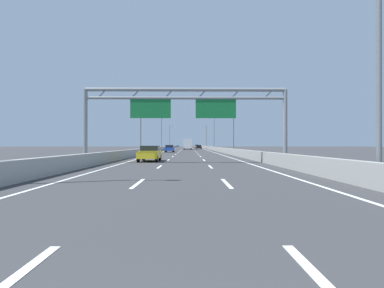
{
  "coord_description": "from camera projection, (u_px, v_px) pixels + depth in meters",
  "views": [
    {
      "loc": [
        0.26,
        0.34,
        1.59
      ],
      "look_at": [
        1.25,
        89.65,
        1.7
      ],
      "focal_mm": 28.08,
      "sensor_mm": 36.0,
      "label": 1
    }
  ],
  "objects": [
    {
      "name": "lane_dash_left_3",
      "position": [
        168.0,
        160.0,
        30.13
      ],
      "size": [
        0.16,
        3.0,
        0.01
      ],
      "primitive_type": "cube",
      "color": "white",
      "rests_on": "ground_plane"
    },
    {
      "name": "lane_dash_left_9",
      "position": [
        181.0,
        150.0,
        84.13
      ],
      "size": [
        0.16,
        3.0,
        0.01
      ],
      "primitive_type": "cube",
      "color": "white",
      "rests_on": "ground_plane"
    },
    {
      "name": "lane_dash_right_15",
      "position": [
        192.0,
        148.0,
        138.17
      ],
      "size": [
        0.16,
        3.0,
        0.01
      ],
      "primitive_type": "cube",
      "color": "white",
      "rests_on": "ground_plane"
    },
    {
      "name": "black_car",
      "position": [
        199.0,
        147.0,
        102.57
      ],
      "size": [
        1.79,
        4.66,
        1.39
      ],
      "color": "black",
      "rests_on": "ground_plane"
    },
    {
      "name": "lane_dash_right_17",
      "position": [
        192.0,
        147.0,
        156.16
      ],
      "size": [
        0.16,
        3.0,
        0.01
      ],
      "primitive_type": "cube",
      "color": "white",
      "rests_on": "ground_plane"
    },
    {
      "name": "lane_dash_left_11",
      "position": [
        183.0,
        149.0,
        102.13
      ],
      "size": [
        0.16,
        3.0,
        0.01
      ],
      "primitive_type": "cube",
      "color": "white",
      "rests_on": "ground_plane"
    },
    {
      "name": "lane_dash_left_15",
      "position": [
        184.0,
        148.0,
        138.13
      ],
      "size": [
        0.16,
        3.0,
        0.01
      ],
      "primitive_type": "cube",
      "color": "white",
      "rests_on": "ground_plane"
    },
    {
      "name": "lane_dash_right_9",
      "position": [
        194.0,
        150.0,
        84.17
      ],
      "size": [
        0.16,
        3.0,
        0.01
      ],
      "primitive_type": "cube",
      "color": "white",
      "rests_on": "ground_plane"
    },
    {
      "name": "streetlamp_left_far",
      "position": [
        162.0,
        131.0,
        87.7
      ],
      "size": [
        2.58,
        0.28,
        9.5
      ],
      "color": "slate",
      "rests_on": "ground_plane"
    },
    {
      "name": "streetlamp_right_near",
      "position": [
        373.0,
        47.0,
        11.71
      ],
      "size": [
        2.58,
        0.28,
        9.5
      ],
      "color": "slate",
      "rests_on": "ground_plane"
    },
    {
      "name": "lane_dash_left_1",
      "position": [
        138.0,
        183.0,
        12.13
      ],
      "size": [
        0.16,
        3.0,
        0.01
      ],
      "primitive_type": "cube",
      "color": "white",
      "rests_on": "ground_plane"
    },
    {
      "name": "streetlamp_right_far",
      "position": [
        213.0,
        131.0,
        87.86
      ],
      "size": [
        2.58,
        0.28,
        9.5
      ],
      "color": "slate",
      "rests_on": "ground_plane"
    },
    {
      "name": "lane_dash_left_14",
      "position": [
        184.0,
        148.0,
        129.13
      ],
      "size": [
        0.16,
        3.0,
        0.01
      ],
      "primitive_type": "cube",
      "color": "white",
      "rests_on": "ground_plane"
    },
    {
      "name": "lane_dash_left_16",
      "position": [
        184.0,
        148.0,
        147.13
      ],
      "size": [
        0.16,
        3.0,
        0.01
      ],
      "primitive_type": "cube",
      "color": "white",
      "rests_on": "ground_plane"
    },
    {
      "name": "edge_line_right",
      "position": [
        206.0,
        150.0,
        87.71
      ],
      "size": [
        0.16,
        176.0,
        0.01
      ],
      "primitive_type": "cube",
      "color": "white",
      "rests_on": "ground_plane"
    },
    {
      "name": "yellow_car",
      "position": [
        150.0,
        153.0,
        28.04
      ],
      "size": [
        1.84,
        4.17,
        1.46
      ],
      "color": "yellow",
      "rests_on": "ground_plane"
    },
    {
      "name": "white_car",
      "position": [
        189.0,
        146.0,
        126.09
      ],
      "size": [
        1.87,
        4.46,
        1.41
      ],
      "color": "silver",
      "rests_on": "ground_plane"
    },
    {
      "name": "lane_dash_left_17",
      "position": [
        185.0,
        147.0,
        156.12
      ],
      "size": [
        0.16,
        3.0,
        0.01
      ],
      "primitive_type": "cube",
      "color": "white",
      "rests_on": "ground_plane"
    },
    {
      "name": "lane_dash_left_4",
      "position": [
        173.0,
        156.0,
        39.13
      ],
      "size": [
        0.16,
        3.0,
        0.01
      ],
      "primitive_type": "cube",
      "color": "white",
      "rests_on": "ground_plane"
    },
    {
      "name": "barrier_left",
      "position": [
        169.0,
        147.0,
        109.57
      ],
      "size": [
        0.45,
        220.0,
        0.95
      ],
      "color": "#9E9E99",
      "rests_on": "ground_plane"
    },
    {
      "name": "streetlamp_right_mid",
      "position": [
        232.0,
        121.0,
        49.79
      ],
      "size": [
        2.58,
        0.28,
        9.5
      ],
      "color": "slate",
      "rests_on": "ground_plane"
    },
    {
      "name": "lane_dash_right_14",
      "position": [
        192.0,
        148.0,
        129.17
      ],
      "size": [
        0.16,
        3.0,
        0.01
      ],
      "primitive_type": "cube",
      "color": "white",
      "rests_on": "ground_plane"
    },
    {
      "name": "lane_dash_right_4",
      "position": [
        200.0,
        156.0,
        39.17
      ],
      "size": [
        0.16,
        3.0,
        0.01
      ],
      "primitive_type": "cube",
      "color": "white",
      "rests_on": "ground_plane"
    },
    {
      "name": "lane_dash_right_10",
      "position": [
        194.0,
        149.0,
        93.17
      ],
      "size": [
        0.16,
        3.0,
        0.01
      ],
      "primitive_type": "cube",
      "color": "white",
      "rests_on": "ground_plane"
    },
    {
      "name": "lane_dash_right_2",
      "position": [
        210.0,
        167.0,
        21.17
      ],
      "size": [
        0.16,
        3.0,
        0.01
      ],
      "primitive_type": "cube",
      "color": "white",
      "rests_on": "ground_plane"
    },
    {
      "name": "lane_dash_right_7",
      "position": [
        196.0,
        152.0,
        66.17
      ],
      "size": [
        0.16,
        3.0,
        0.01
      ],
      "primitive_type": "cube",
      "color": "white",
      "rests_on": "ground_plane"
    },
    {
      "name": "lane_dash_right_13",
      "position": [
        193.0,
        148.0,
        120.17
      ],
      "size": [
        0.16,
        3.0,
        0.01
      ],
      "primitive_type": "cube",
      "color": "white",
      "rests_on": "ground_plane"
    },
    {
      "name": "edge_line_left",
      "position": [
        170.0,
        150.0,
        87.59
      ],
      "size": [
        0.16,
        176.0,
        0.01
      ],
      "primitive_type": "cube",
      "color": "white",
      "rests_on": "ground_plane"
    },
    {
      "name": "lane_dash_right_8",
      "position": [
        195.0,
        151.0,
        75.17
      ],
      "size": [
        0.16,
        3.0,
        0.01
      ],
      "primitive_type": "cube",
      "color": "white",
      "rests_on": "ground_plane"
    },
    {
      "name": "orange_car",
      "position": [
        197.0,
        146.0,
        126.41
      ],
      "size": [
        1.79,
        4.28,
        1.5
      ],
      "color": "orange",
      "rests_on": "ground_plane"
    },
    {
      "name": "lane_dash_left_6",
      "position": [
        178.0,
        153.0,
        57.13
      ],
      "size": [
        0.16,
        3.0,
        0.01
      ],
      "primitive_type": "cube",
      "color": "white",
      "rests_on": "ground_plane"
    },
    {
      "name": "lane_dash_left_8",
      "position": [
        180.0,
        151.0,
        75.13
      ],
      "size": [
        0.16,
        3.0,
        0.01
      ],
      "primitive_type": "cube",
      "color": "white",
      "rests_on": "ground_plane"
    },
    {
      "name": "ground_plane",
      "position": [
        188.0,
        149.0,
        99.65
      ],
      "size": [
        260.0,
        260.0,
        0.0
      ],
      "primitive_type": "plane",
      "color": "#38383A"
    },
    {
      "name": "lane_dash_right_3",
      "position": [
        204.0,
        160.0,
        30.17
      ],
      "size": [
        0.16,
        3.0,
        0.01
      ],
      "primitive_type": "cube",
      "color": "white",
      "rests_on": "ground_plane"
    },
    {
      "name": "blue_car",
      "position": [
        170.0,
        149.0,
        61.3
      ],
      "size": [
        1.8,
        4.66,
        1.47
      ],
      "color": "#2347AD",
      "rests_on": "ground_plane"
    },
    {
      "name": "streetlamp_left_distant",
      "position": [
        170.0,
        135.0,
        125.77
      ],
      "size": [
        2.58,
        0.28,
        9.5
      ],
      "color": "slate",
      "rests_on": "ground_plane"
    },
    {
      "name": "lane_dash_right_16",
      "position": [
        192.0,
        148.0,
        147.17
      ],
      "size": [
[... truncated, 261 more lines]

